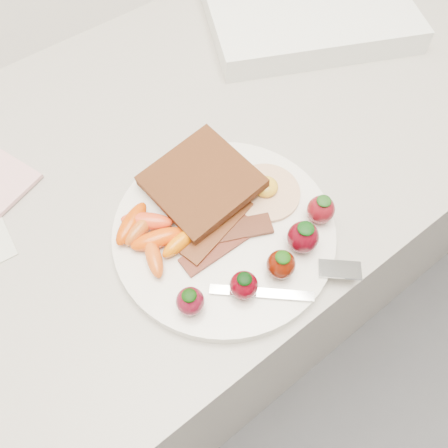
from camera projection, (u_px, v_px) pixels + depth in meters
counter at (186, 280)px, 1.00m from camera, size 2.00×0.60×0.90m
plate at (224, 232)px, 0.53m from camera, size 0.27×0.27×0.02m
toast_lower at (193, 182)px, 0.55m from camera, size 0.11×0.11×0.01m
toast_upper at (201, 181)px, 0.54m from camera, size 0.13×0.12×0.03m
fried_egg at (266, 191)px, 0.55m from camera, size 0.11×0.11×0.02m
bacon_strips at (222, 234)px, 0.52m from camera, size 0.12×0.07×0.01m
baby_carrots at (150, 234)px, 0.51m from camera, size 0.09×0.11×0.02m
strawberries at (276, 254)px, 0.49m from camera, size 0.22×0.06×0.04m
fork at (298, 282)px, 0.49m from camera, size 0.16×0.10×0.00m
appliance at (305, 6)px, 0.74m from camera, size 0.41×0.38×0.04m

